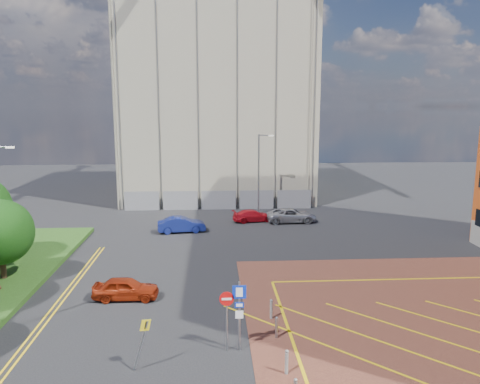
{
  "coord_description": "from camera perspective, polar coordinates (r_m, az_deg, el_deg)",
  "views": [
    {
      "loc": [
        -0.6,
        -18.15,
        10.67
      ],
      "look_at": [
        0.66,
        3.22,
        6.75
      ],
      "focal_mm": 35.0,
      "sensor_mm": 36.0,
      "label": 1
    }
  ],
  "objects": [
    {
      "name": "ground",
      "position": [
        21.06,
        -1.37,
        -20.07
      ],
      "size": [
        140.0,
        140.0,
        0.0
      ],
      "primitive_type": "plane",
      "color": "black",
      "rests_on": "ground"
    },
    {
      "name": "tree_c",
      "position": [
        31.85,
        -27.24,
        -4.38
      ],
      "size": [
        4.0,
        4.0,
        4.9
      ],
      "color": "#3D2B1C",
      "rests_on": "grass_bed"
    },
    {
      "name": "lamp_back",
      "position": [
        46.81,
        2.39,
        2.62
      ],
      "size": [
        1.53,
        0.16,
        8.0
      ],
      "color": "#9EA0A8",
      "rests_on": "ground"
    },
    {
      "name": "sign_cluster",
      "position": [
        21.04,
        -0.66,
        -14.1
      ],
      "size": [
        1.17,
        0.12,
        3.2
      ],
      "color": "#9EA0A8",
      "rests_on": "ground"
    },
    {
      "name": "warning_sign",
      "position": [
        20.23,
        -11.79,
        -17.05
      ],
      "size": [
        0.78,
        0.42,
        2.25
      ],
      "color": "#9EA0A8",
      "rests_on": "ground"
    },
    {
      "name": "bollard_row",
      "position": [
        19.6,
        6.03,
        -21.05
      ],
      "size": [
        0.14,
        11.14,
        0.9
      ],
      "color": "#9EA0A8",
      "rests_on": "forecourt"
    },
    {
      "name": "construction_building",
      "position": [
        58.15,
        -2.84,
        10.69
      ],
      "size": [
        21.2,
        19.2,
        22.0
      ],
      "primitive_type": "cube",
      "color": "#ADA48D",
      "rests_on": "ground"
    },
    {
      "name": "construction_fence",
      "position": [
        49.14,
        -1.45,
        -0.98
      ],
      "size": [
        21.6,
        0.06,
        2.0
      ],
      "primitive_type": "cube",
      "color": "gray",
      "rests_on": "ground"
    },
    {
      "name": "car_red_left",
      "position": [
        27.53,
        -13.75,
        -11.35
      ],
      "size": [
        3.67,
        1.54,
        1.24
      ],
      "primitive_type": "imported",
      "rotation": [
        0.0,
        0.0,
        1.55
      ],
      "color": "#98260D",
      "rests_on": "ground"
    },
    {
      "name": "car_blue_back",
      "position": [
        40.61,
        -7.14,
        -3.96
      ],
      "size": [
        4.23,
        1.95,
        1.34
      ],
      "primitive_type": "imported",
      "rotation": [
        0.0,
        0.0,
        1.7
      ],
      "color": "navy",
      "rests_on": "ground"
    },
    {
      "name": "car_red_back",
      "position": [
        44.05,
        1.6,
        -2.9
      ],
      "size": [
        4.07,
        2.3,
        1.11
      ],
      "primitive_type": "imported",
      "rotation": [
        0.0,
        0.0,
        1.78
      ],
      "color": "red",
      "rests_on": "ground"
    },
    {
      "name": "car_silver_back",
      "position": [
        44.04,
        6.29,
        -2.85
      ],
      "size": [
        4.69,
        2.23,
        1.29
      ],
      "primitive_type": "imported",
      "rotation": [
        0.0,
        0.0,
        1.59
      ],
      "color": "#9B9BA1",
      "rests_on": "ground"
    }
  ]
}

